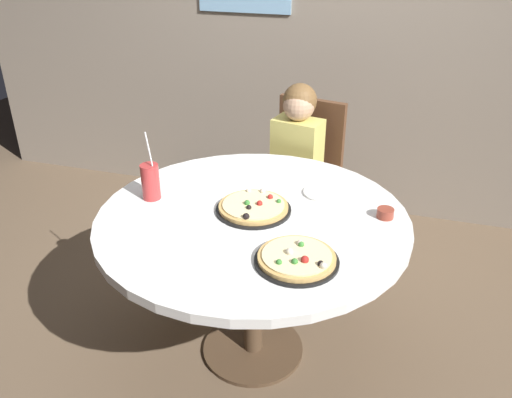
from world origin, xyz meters
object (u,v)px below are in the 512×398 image
at_px(chair_wooden, 303,173).
at_px(plate_small, 323,193).
at_px(dining_table, 253,233).
at_px(soda_cup, 151,181).
at_px(diner_child, 290,192).
at_px(pizza_veggie, 254,207).
at_px(pizza_cheese, 297,259).
at_px(sauce_bowl, 385,213).

relative_size(chair_wooden, plate_small, 5.28).
xyz_separation_m(dining_table, soda_cup, (-0.47, 0.01, 0.17)).
relative_size(diner_child, soda_cup, 3.53).
bearing_deg(diner_child, pizza_veggie, -89.27).
bearing_deg(pizza_cheese, chair_wooden, 101.01).
height_order(diner_child, sauce_bowl, diner_child).
distance_m(dining_table, sauce_bowl, 0.56).
bearing_deg(pizza_cheese, pizza_veggie, 129.45).
height_order(soda_cup, sauce_bowl, soda_cup).
bearing_deg(pizza_cheese, sauce_bowl, 57.12).
height_order(pizza_veggie, plate_small, pizza_veggie).
xyz_separation_m(chair_wooden, soda_cup, (-0.49, -0.92, 0.30)).
height_order(dining_table, pizza_cheese, pizza_cheese).
height_order(chair_wooden, pizza_cheese, chair_wooden).
bearing_deg(chair_wooden, sauce_bowl, -57.20).
bearing_deg(sauce_bowl, pizza_veggie, -168.72).
xyz_separation_m(soda_cup, plate_small, (0.72, 0.26, -0.08)).
relative_size(diner_child, pizza_cheese, 3.52).
distance_m(chair_wooden, plate_small, 0.73).
bearing_deg(dining_table, plate_small, 48.45).
distance_m(pizza_veggie, soda_cup, 0.47).
bearing_deg(chair_wooden, dining_table, -91.12).
xyz_separation_m(chair_wooden, pizza_veggie, (-0.02, -0.90, 0.24)).
bearing_deg(sauce_bowl, chair_wooden, 122.80).
bearing_deg(dining_table, diner_child, 91.15).
height_order(dining_table, sauce_bowl, sauce_bowl).
xyz_separation_m(chair_wooden, sauce_bowl, (0.51, -0.79, 0.24)).
relative_size(diner_child, plate_small, 6.01).
bearing_deg(plate_small, soda_cup, -159.82).
relative_size(chair_wooden, diner_child, 0.88).
bearing_deg(dining_table, chair_wooden, 88.88).
height_order(sauce_bowl, plate_small, sauce_bowl).
relative_size(dining_table, pizza_veggie, 4.09).
xyz_separation_m(pizza_cheese, soda_cup, (-0.73, 0.30, 0.06)).
bearing_deg(plate_small, chair_wooden, 109.17).
bearing_deg(diner_child, soda_cup, -121.55).
height_order(pizza_cheese, sauce_bowl, pizza_cheese).
bearing_deg(soda_cup, plate_small, 20.18).
distance_m(diner_child, pizza_cheese, 1.11).
xyz_separation_m(pizza_veggie, pizza_cheese, (0.26, -0.32, 0.00)).
distance_m(dining_table, chair_wooden, 0.94).
bearing_deg(plate_small, pizza_veggie, -136.01).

